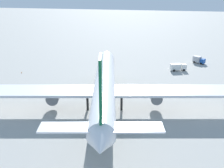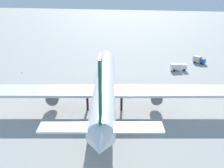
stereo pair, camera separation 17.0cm
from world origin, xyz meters
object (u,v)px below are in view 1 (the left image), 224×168
service_truck_3 (178,67)px  traffic_cone_1 (22,72)px  service_truck_5 (199,60)px  airliner (104,87)px

service_truck_3 → traffic_cone_1: size_ratio=12.97×
service_truck_3 → service_truck_5: service_truck_5 is taller
airliner → traffic_cone_1: airliner is taller
service_truck_3 → service_truck_5: size_ratio=1.23×
airliner → service_truck_5: size_ratio=13.02×
airliner → service_truck_5: airliner is taller
service_truck_3 → traffic_cone_1: (-15.32, 64.39, -1.37)m
service_truck_3 → traffic_cone_1: service_truck_3 is taller
service_truck_5 → traffic_cone_1: size_ratio=10.58×
service_truck_3 → service_truck_5: 16.67m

